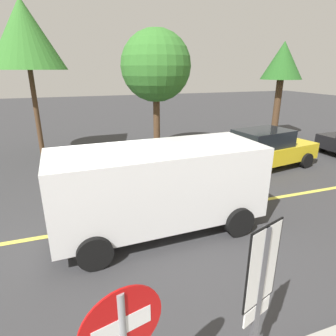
{
  "coord_description": "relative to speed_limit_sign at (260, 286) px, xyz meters",
  "views": [
    {
      "loc": [
        -0.63,
        -6.79,
        3.99
      ],
      "look_at": [
        2.08,
        1.08,
        1.07
      ],
      "focal_mm": 30.19,
      "sensor_mm": 36.0,
      "label": 1
    }
  ],
  "objects": [
    {
      "name": "lane_marking_centre",
      "position": [
        1.88,
        4.78,
        -1.76
      ],
      "size": [
        28.0,
        0.16,
        0.01
      ],
      "primitive_type": "cube",
      "color": "#E0D14C"
    },
    {
      "name": "tree_centre_verge",
      "position": [
        9.96,
        12.03,
        2.57
      ],
      "size": [
        2.3,
        2.3,
        5.48
      ],
      "color": "#513823",
      "rests_on": "ground_plane"
    },
    {
      "name": "speed_limit_sign",
      "position": [
        0.0,
        0.0,
        0.0
      ],
      "size": [
        0.52,
        0.19,
        2.52
      ],
      "color": "#4C4C51",
      "rests_on": "ground_plane"
    },
    {
      "name": "tree_right_verge",
      "position": [
        -3.2,
        12.21,
        3.58
      ],
      "size": [
        3.17,
        3.17,
        6.78
      ],
      "color": "#513823",
      "rests_on": "ground_plane"
    },
    {
      "name": "tree_left_verge",
      "position": [
        2.11,
        10.86,
        2.34
      ],
      "size": [
        3.16,
        3.16,
        5.7
      ],
      "color": "#513823",
      "rests_on": "ground_plane"
    },
    {
      "name": "ground_plane",
      "position": [
        -1.12,
        4.78,
        -1.76
      ],
      "size": [
        80.0,
        80.0,
        0.0
      ],
      "primitive_type": "plane",
      "color": "#38383A"
    },
    {
      "name": "car_yellow_behind_van",
      "position": [
        5.79,
        7.47,
        -0.94
      ],
      "size": [
        4.79,
        2.58,
        1.65
      ],
      "color": "gold",
      "rests_on": "ground_plane"
    },
    {
      "name": "white_van",
      "position": [
        0.13,
        4.24,
        -0.5
      ],
      "size": [
        5.27,
        2.41,
        2.2
      ],
      "color": "white",
      "rests_on": "ground_plane"
    }
  ]
}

